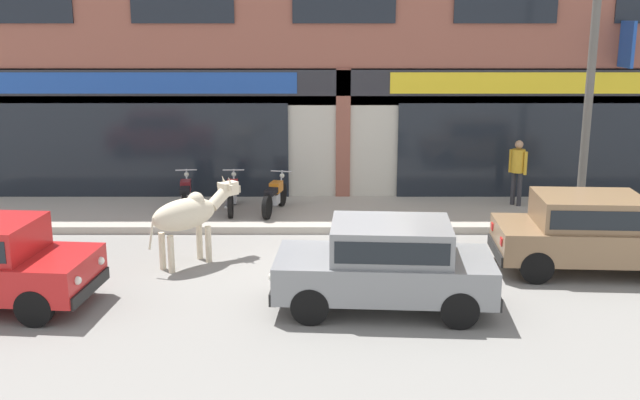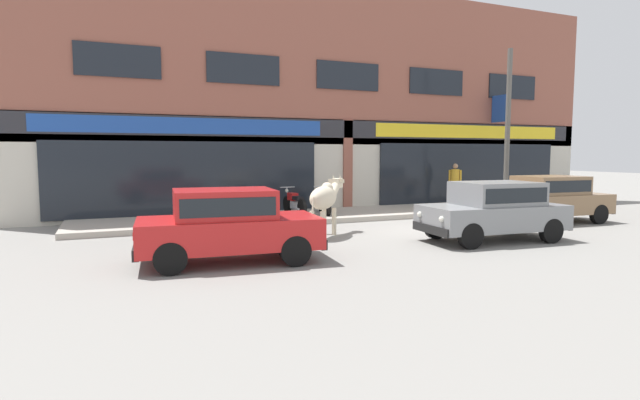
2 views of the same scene
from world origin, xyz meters
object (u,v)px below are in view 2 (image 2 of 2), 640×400
motorcycle_0 (262,204)px  car_0 (551,197)px  cow (325,198)px  pedestrian (455,179)px  utility_pole (508,129)px  car_2 (228,222)px  car_1 (494,208)px  motorcycle_1 (294,203)px  motorcycle_2 (324,202)px

motorcycle_0 → car_0: bearing=-25.2°
cow → pedestrian: (7.28, 3.99, 0.14)m
pedestrian → utility_pole: 2.70m
car_2 → utility_pole: size_ratio=0.65×
car_1 → car_2: (-6.60, 0.11, 0.00)m
motorcycle_0 → pedestrian: (7.96, 0.52, 0.60)m
car_0 → utility_pole: (0.73, 2.71, 2.22)m
cow → pedestrian: size_ratio=1.06×
motorcycle_1 → utility_pole: size_ratio=0.32×
car_2 → cow: bearing=35.2°
car_0 → car_2: 10.69m
motorcycle_2 → pedestrian: pedestrian is taller
utility_pole → motorcycle_1: bearing=171.8°
motorcycle_0 → utility_pole: (8.94, -1.14, 2.48)m
motorcycle_0 → motorcycle_2: (2.11, -0.14, 0.00)m
cow → pedestrian: bearing=28.7°
car_0 → motorcycle_2: car_0 is taller
motorcycle_0 → motorcycle_2: size_ratio=1.01×
motorcycle_0 → motorcycle_2: 2.12m
car_0 → motorcycle_0: car_0 is taller
cow → car_2: 3.70m
cow → utility_pole: 8.82m
motorcycle_1 → motorcycle_0: bearing=179.7°
motorcycle_2 → motorcycle_0: bearing=176.1°
motorcycle_1 → utility_pole: (7.84, -1.14, 2.48)m
car_1 → pedestrian: (3.70, 6.22, 0.33)m
pedestrian → utility_pole: bearing=-59.5°
car_0 → motorcycle_1: bearing=151.6°
cow → motorcycle_1: size_ratio=0.93×
motorcycle_1 → utility_pole: 8.30m
cow → motorcycle_0: cow is taller
car_1 → motorcycle_0: 7.12m
motorcycle_1 → pedestrian: (6.86, 0.53, 0.60)m
cow → motorcycle_0: 3.56m
cow → motorcycle_1: (0.43, 3.46, -0.46)m
motorcycle_1 → pedestrian: bearing=4.4°
motorcycle_2 → cow: bearing=-113.4°
car_2 → pedestrian: pedestrian is taller
car_0 → pedestrian: bearing=93.2°
car_2 → motorcycle_0: (2.34, 5.59, -0.26)m
car_0 → motorcycle_2: (-6.09, 3.71, -0.26)m
motorcycle_2 → utility_pole: (6.82, -1.00, 2.48)m
motorcycle_0 → pedestrian: 8.00m
car_1 → pedestrian: bearing=59.2°
cow → utility_pole: bearing=15.7°
cow → motorcycle_2: 3.65m
car_2 → motorcycle_1: size_ratio=2.05×
pedestrian → utility_pole: utility_pole is taller
motorcycle_0 → utility_pole: size_ratio=0.32×
car_0 → car_2: same height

